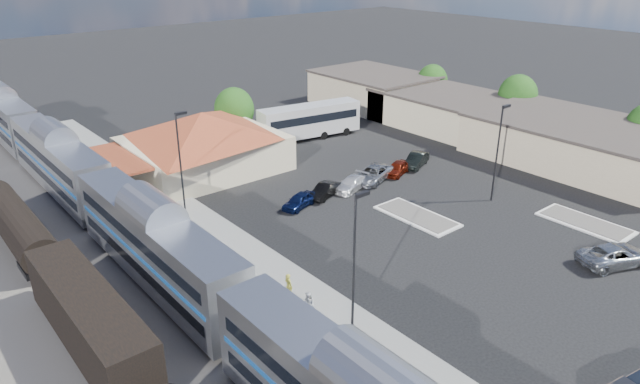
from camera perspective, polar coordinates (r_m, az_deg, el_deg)
ground at (r=46.51m, az=8.24°, el=-4.68°), size 280.00×280.00×0.00m
railbed at (r=42.39m, az=-20.46°, el=-8.94°), size 16.00×100.00×0.12m
platform at (r=43.82m, az=-8.49°, el=-6.42°), size 5.50×92.00×0.18m
passenger_train at (r=40.27m, az=-16.08°, el=-5.46°), size 3.00×104.00×5.55m
freight_cars at (r=35.84m, az=-22.01°, el=-11.99°), size 2.80×46.00×4.00m
station_depot at (r=60.44m, az=-11.65°, el=4.97°), size 18.35×12.24×6.20m
buildings_east at (r=74.63m, az=14.99°, el=7.45°), size 14.40×51.40×4.80m
traffic_island_south at (r=50.35m, az=9.68°, el=-2.37°), size 3.30×7.50×0.21m
traffic_island_north at (r=53.42m, az=24.98°, el=-2.81°), size 3.30×7.50×0.21m
lamp_plat_s at (r=33.38m, az=3.56°, el=-5.94°), size 1.08×0.25×9.00m
lamp_plat_n at (r=50.27m, az=-13.78°, el=3.69°), size 1.08×0.25×9.00m
lamp_lot at (r=53.46m, az=17.44°, el=4.45°), size 1.08×0.25×9.00m
tree_east_b at (r=77.84m, az=19.15°, el=9.08°), size 4.94×4.94×6.96m
tree_east_c at (r=85.82m, az=11.15°, el=10.83°), size 4.41×4.41×6.21m
tree_depot at (r=68.75m, az=-8.58°, el=8.18°), size 4.71×4.71×6.63m
suv at (r=47.44m, az=27.43°, el=-5.63°), size 6.15×4.53×1.55m
coach_bus at (r=69.87m, az=-1.05°, el=7.28°), size 13.13×4.82×4.12m
person_a at (r=37.98m, az=-3.17°, el=-9.40°), size 0.48×0.70×1.89m
person_b at (r=36.36m, az=-1.15°, el=-11.20°), size 0.72×0.89×1.70m
parked_car_a at (r=51.28m, az=-2.10°, el=-0.87°), size 4.12×2.61×1.31m
parked_car_b at (r=53.33m, az=0.43°, el=0.13°), size 4.22×2.69×1.31m
parked_car_c at (r=55.08m, az=3.18°, el=0.85°), size 4.74×2.98×1.28m
parked_car_d at (r=57.31m, az=5.34°, el=1.82°), size 5.94×4.11×1.51m
parked_car_e at (r=59.31m, az=7.75°, el=2.38°), size 4.33×2.83×1.37m
parked_car_f at (r=61.74m, az=9.59°, el=3.16°), size 4.65×3.06×1.45m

